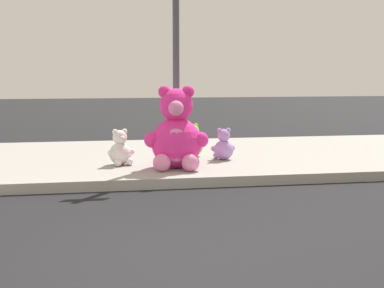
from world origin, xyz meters
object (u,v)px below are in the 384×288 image
object	(u,v)px
sign_pole	(176,58)
plush_white	(121,150)
plush_lavender	(223,147)
plush_pink_large	(176,135)
plush_lime	(192,143)

from	to	relation	value
sign_pole	plush_white	distance (m)	1.74
plush_white	plush_lavender	world-z (taller)	plush_white
sign_pole	plush_lavender	distance (m)	1.69
plush_lavender	sign_pole	bearing A→B (deg)	-173.58
plush_pink_large	plush_lime	distance (m)	1.25
sign_pole	plush_pink_large	size ratio (longest dim) A/B	2.51
plush_lime	plush_lavender	bearing A→B (deg)	-44.86
plush_pink_large	plush_lavender	xyz separation A→B (m)	(0.91, 0.68, -0.29)
sign_pole	plush_white	world-z (taller)	sign_pole
plush_lime	plush_white	world-z (taller)	plush_lime
plush_pink_large	sign_pole	bearing A→B (deg)	81.72
plush_pink_large	plush_lavender	size ratio (longest dim) A/B	2.35
plush_lavender	plush_white	bearing A→B (deg)	-172.61
plush_lime	plush_lavender	distance (m)	0.65
sign_pole	plush_lime	distance (m)	1.61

